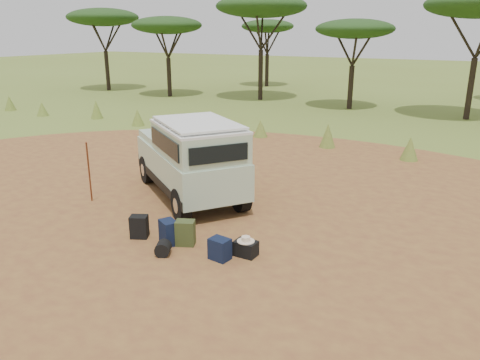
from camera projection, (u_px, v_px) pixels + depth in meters
The scene contains 13 objects.
ground at pixel (191, 231), 10.14m from camera, with size 140.00×140.00×0.00m, color olive.
dirt_clearing at pixel (191, 231), 10.14m from camera, with size 23.00×23.00×0.01m, color olive.
grass_fringe at pixel (330, 138), 17.16m from camera, with size 36.60×1.60×0.90m.
acacia_treeline at pixel (416, 17), 24.76m from camera, with size 46.70×13.20×6.26m.
safari_vehicle at pixel (191, 160), 11.91m from camera, with size 4.45×3.88×2.10m.
walking_staff at pixel (89, 173), 11.49m from camera, with size 0.04×0.04×1.69m, color brown.
backpack_black at pixel (139, 227), 9.75m from camera, with size 0.36×0.26×0.49m, color black.
backpack_navy at pixel (169, 232), 9.45m from camera, with size 0.39×0.28×0.51m, color #101A32.
backpack_olive at pixel (185, 233), 9.40m from camera, with size 0.38×0.27×0.52m, color #3A4922.
duffel_navy at pixel (220, 249), 8.82m from camera, with size 0.38×0.28×0.43m, color #101A32.
hard_case at pixel (246, 249), 8.98m from camera, with size 0.43×0.30×0.30m, color black.
stuff_sack at pixel (163, 248), 9.00m from camera, with size 0.29×0.29×0.29m, color black.
safari_hat at pixel (246, 240), 8.92m from camera, with size 0.34×0.34×0.10m.
Camera 1 is at (5.50, -7.61, 4.13)m, focal length 35.00 mm.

